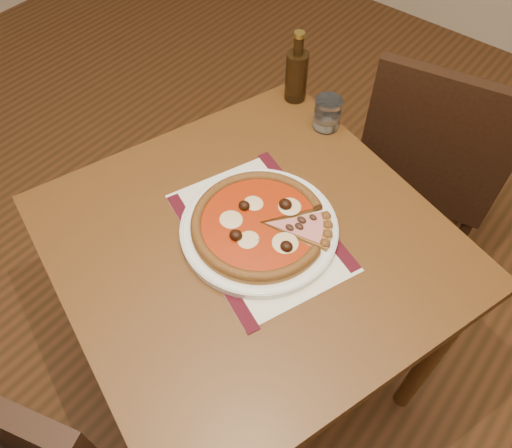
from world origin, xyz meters
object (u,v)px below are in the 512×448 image
Objects in this scene: table at (251,263)px; water_glass at (327,113)px; bottle at (296,74)px; chair_far at (431,159)px; pizza at (259,223)px; plate at (259,229)px.

table is 0.43m from water_glass.
bottle reaches higher than water_glass.
table is 0.52m from bottle.
table is at bearing 68.13° from chair_far.
chair_far reaches higher than pizza.
chair_far is 4.43× the size of bottle.
table is 0.12m from plate.
pizza is (0.00, 0.03, 0.13)m from table.
plate is 0.48m from bottle.
bottle is at bearing 162.40° from water_glass.
water_glass is at bearing 46.16° from chair_far.
plate is 1.74× the size of bottle.
pizza is at bearing 68.07° from chair_far.
water_glass is at bearing 101.09° from table.
plate is at bearing 31.58° from pizza.
chair_far is at bearing 79.93° from pizza.
bottle is at bearing 117.11° from plate.
chair_far is 2.97× the size of pizza.
plate reaches higher than table.
chair_far reaches higher than plate.
pizza is 0.47m from bottle.
bottle reaches higher than table.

